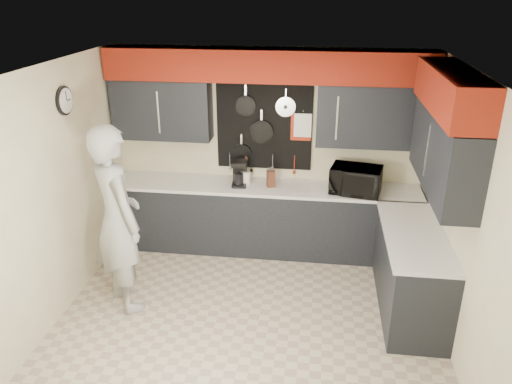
# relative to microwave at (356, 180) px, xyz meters

# --- Properties ---
(ground) EXTENTS (4.00, 4.00, 0.00)m
(ground) POSITION_rel_microwave_xyz_m (-1.12, -1.35, -1.09)
(ground) COLOR #B4AB8C
(ground) RESTS_ON ground
(back_wall_assembly) EXTENTS (4.00, 0.36, 2.60)m
(back_wall_assembly) POSITION_rel_microwave_xyz_m (-1.11, 0.25, 0.92)
(back_wall_assembly) COLOR beige
(back_wall_assembly) RESTS_ON ground
(right_wall_assembly) EXTENTS (0.36, 3.50, 2.60)m
(right_wall_assembly) POSITION_rel_microwave_xyz_m (0.73, -1.09, 0.86)
(right_wall_assembly) COLOR beige
(right_wall_assembly) RESTS_ON ground
(left_wall_assembly) EXTENTS (0.05, 3.50, 2.60)m
(left_wall_assembly) POSITION_rel_microwave_xyz_m (-3.11, -1.33, 0.25)
(left_wall_assembly) COLOR beige
(left_wall_assembly) RESTS_ON ground
(base_cabinets) EXTENTS (3.95, 2.20, 0.92)m
(base_cabinets) POSITION_rel_microwave_xyz_m (-0.63, -0.22, -0.63)
(base_cabinets) COLOR black
(base_cabinets) RESTS_ON ground
(microwave) EXTENTS (0.67, 0.52, 0.33)m
(microwave) POSITION_rel_microwave_xyz_m (0.00, 0.00, 0.00)
(microwave) COLOR black
(microwave) RESTS_ON base_cabinets
(knife_block) EXTENTS (0.12, 0.12, 0.21)m
(knife_block) POSITION_rel_microwave_xyz_m (-1.05, 0.06, -0.06)
(knife_block) COLOR #3C1C13
(knife_block) RESTS_ON base_cabinets
(utensil_crock) EXTENTS (0.13, 0.13, 0.17)m
(utensil_crock) POSITION_rel_microwave_xyz_m (-1.38, 0.11, -0.08)
(utensil_crock) COLOR white
(utensil_crock) RESTS_ON base_cabinets
(coffee_maker) EXTENTS (0.20, 0.24, 0.33)m
(coffee_maker) POSITION_rel_microwave_xyz_m (-1.45, 0.07, 0.01)
(coffee_maker) COLOR black
(coffee_maker) RESTS_ON base_cabinets
(person) EXTENTS (0.88, 0.88, 2.05)m
(person) POSITION_rel_microwave_xyz_m (-2.51, -1.31, -0.06)
(person) COLOR #9A9A98
(person) RESTS_ON ground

